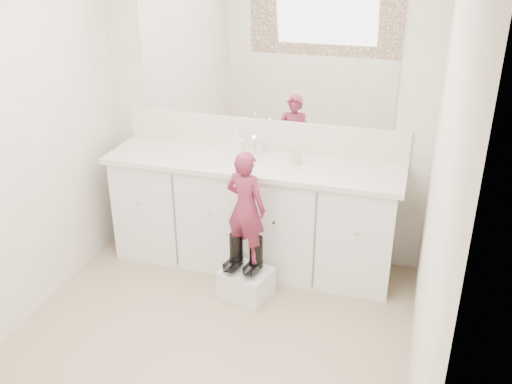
% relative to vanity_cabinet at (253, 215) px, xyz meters
% --- Properties ---
extents(floor, '(3.00, 3.00, 0.00)m').
position_rel_vanity_cabinet_xyz_m(floor, '(0.00, -1.23, -0.42)').
color(floor, '#988163').
rests_on(floor, ground).
extents(wall_back, '(2.60, 0.00, 2.60)m').
position_rel_vanity_cabinet_xyz_m(wall_back, '(0.00, 0.27, 0.77)').
color(wall_back, beige).
rests_on(wall_back, floor).
extents(wall_front, '(2.60, 0.00, 2.60)m').
position_rel_vanity_cabinet_xyz_m(wall_front, '(0.00, -2.73, 0.77)').
color(wall_front, beige).
rests_on(wall_front, floor).
extents(wall_right, '(0.00, 3.00, 3.00)m').
position_rel_vanity_cabinet_xyz_m(wall_right, '(1.30, -1.23, 0.78)').
color(wall_right, beige).
rests_on(wall_right, floor).
extents(vanity_cabinet, '(2.20, 0.55, 0.85)m').
position_rel_vanity_cabinet_xyz_m(vanity_cabinet, '(0.00, 0.00, 0.00)').
color(vanity_cabinet, silver).
rests_on(vanity_cabinet, floor).
extents(countertop, '(2.28, 0.58, 0.04)m').
position_rel_vanity_cabinet_xyz_m(countertop, '(0.00, -0.01, 0.45)').
color(countertop, beige).
rests_on(countertop, vanity_cabinet).
extents(backsplash, '(2.28, 0.03, 0.25)m').
position_rel_vanity_cabinet_xyz_m(backsplash, '(0.00, 0.26, 0.59)').
color(backsplash, beige).
rests_on(backsplash, countertop).
extents(mirror, '(2.00, 0.02, 1.00)m').
position_rel_vanity_cabinet_xyz_m(mirror, '(0.00, 0.26, 1.22)').
color(mirror, white).
rests_on(mirror, wall_back).
extents(faucet, '(0.08, 0.08, 0.10)m').
position_rel_vanity_cabinet_xyz_m(faucet, '(0.00, 0.15, 0.52)').
color(faucet, silver).
rests_on(faucet, countertop).
extents(cup, '(0.12, 0.12, 0.10)m').
position_rel_vanity_cabinet_xyz_m(cup, '(0.32, 0.04, 0.51)').
color(cup, beige).
rests_on(cup, countertop).
extents(soap_bottle, '(0.10, 0.11, 0.21)m').
position_rel_vanity_cabinet_xyz_m(soap_bottle, '(-0.13, 0.02, 0.57)').
color(soap_bottle, silver).
rests_on(soap_bottle, countertop).
extents(step_stool, '(0.41, 0.36, 0.22)m').
position_rel_vanity_cabinet_xyz_m(step_stool, '(0.09, -0.48, -0.32)').
color(step_stool, silver).
rests_on(step_stool, floor).
extents(boot_left, '(0.15, 0.21, 0.29)m').
position_rel_vanity_cabinet_xyz_m(boot_left, '(0.02, -0.48, -0.06)').
color(boot_left, black).
rests_on(boot_left, step_stool).
extents(boot_right, '(0.15, 0.21, 0.29)m').
position_rel_vanity_cabinet_xyz_m(boot_right, '(0.17, -0.48, -0.06)').
color(boot_right, black).
rests_on(boot_right, step_stool).
extents(toddler, '(0.34, 0.27, 0.83)m').
position_rel_vanity_cabinet_xyz_m(toddler, '(0.09, -0.48, 0.31)').
color(toddler, '#B1365C').
rests_on(toddler, step_stool).
extents(toothbrush, '(0.13, 0.05, 0.06)m').
position_rel_vanity_cabinet_xyz_m(toothbrush, '(0.16, -0.48, 0.44)').
color(toothbrush, '#EB5B97').
rests_on(toothbrush, toddler).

